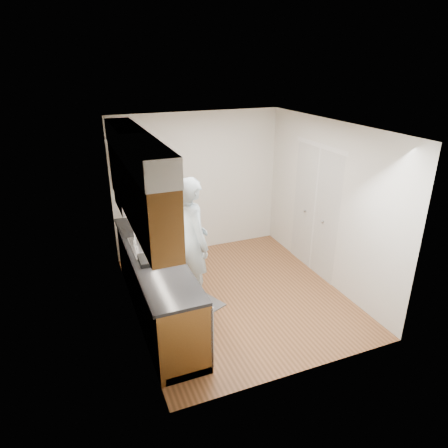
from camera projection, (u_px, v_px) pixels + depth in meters
name	position (u px, v px, depth m)	size (l,w,h in m)	color
floor	(237.00, 294.00, 6.03)	(3.50, 3.50, 0.00)	brown
ceiling	(239.00, 126.00, 5.07)	(3.50, 3.50, 0.00)	white
wall_left	(129.00, 234.00, 5.03)	(0.02, 3.50, 2.50)	silver
wall_right	(328.00, 204.00, 6.07)	(0.02, 3.50, 2.50)	silver
wall_back	(198.00, 184.00, 7.05)	(3.00, 0.02, 2.50)	silver
counter	(156.00, 282.00, 5.42)	(0.64, 2.80, 1.30)	brown
upper_cabinets	(137.00, 178.00, 4.86)	(0.47, 2.80, 1.21)	brown
closet_door	(315.00, 212.00, 6.41)	(0.02, 1.22, 2.05)	white
floor_mat	(195.00, 300.00, 5.87)	(0.49, 0.84, 0.02)	slate
person	(192.00, 234.00, 5.46)	(0.75, 0.50, 2.12)	#A7BECB
soap_bottle_a	(143.00, 227.00, 5.70)	(0.10, 0.10, 0.25)	silver
soap_bottle_b	(144.00, 224.00, 5.92)	(0.08, 0.08, 0.18)	silver
soap_bottle_c	(142.00, 223.00, 5.92)	(0.15, 0.15, 0.19)	silver
soda_can	(162.00, 230.00, 5.78)	(0.07, 0.07, 0.12)	#B3231E
dish_rack	(154.00, 259.00, 5.01)	(0.37, 0.31, 0.06)	black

